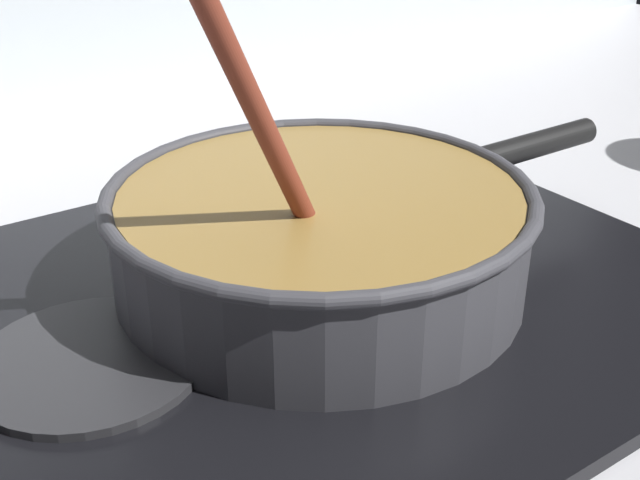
# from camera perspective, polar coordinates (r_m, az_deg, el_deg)

# --- Properties ---
(ground) EXTENTS (2.40, 1.60, 0.04)m
(ground) POSITION_cam_1_polar(r_m,az_deg,el_deg) (0.52, 13.06, -14.23)
(ground) COLOR #B7B7BC
(hob_plate) EXTENTS (0.56, 0.48, 0.01)m
(hob_plate) POSITION_cam_1_polar(r_m,az_deg,el_deg) (0.61, -0.00, -3.68)
(hob_plate) COLOR black
(hob_plate) RESTS_ON ground
(burner_ring) EXTENTS (0.21, 0.21, 0.01)m
(burner_ring) POSITION_cam_1_polar(r_m,az_deg,el_deg) (0.60, -0.00, -2.86)
(burner_ring) COLOR #592D0C
(burner_ring) RESTS_ON hob_plate
(spare_burner) EXTENTS (0.15, 0.15, 0.01)m
(spare_burner) POSITION_cam_1_polar(r_m,az_deg,el_deg) (0.54, -15.94, -8.20)
(spare_burner) COLOR #262628
(spare_burner) RESTS_ON hob_plate
(cooking_pan) EXTENTS (0.44, 0.31, 0.28)m
(cooking_pan) POSITION_cam_1_polar(r_m,az_deg,el_deg) (0.58, 0.08, 0.47)
(cooking_pan) COLOR #38383D
(cooking_pan) RESTS_ON hob_plate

